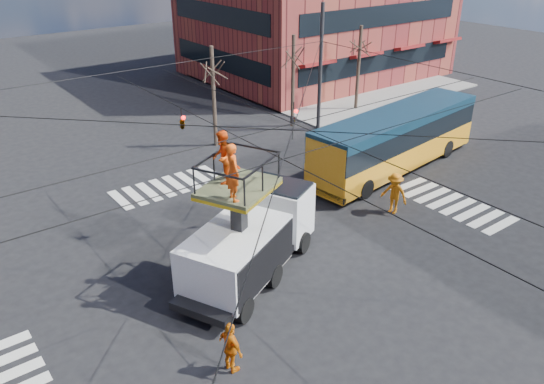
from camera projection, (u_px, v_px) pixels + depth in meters
The scene contains 11 objects.
ground at pixel (290, 277), 20.19m from camera, with size 120.00×120.00×0.00m, color black.
sidewalk_ne at pixel (327, 80), 46.52m from camera, with size 18.00×18.00×0.12m, color slate.
crosswalks at pixel (290, 277), 20.18m from camera, with size 22.40×22.40×0.02m, color silver, non-canonical shape.
overhead_network at pixel (283, 171), 18.54m from camera, with size 24.24×24.24×8.00m.
tree_a at pixel (212, 70), 30.50m from camera, with size 2.00×2.00×6.00m.
tree_b at pixel (293, 57), 33.73m from camera, with size 2.00×2.00×6.00m.
tree_c at pixel (360, 46), 36.97m from camera, with size 2.00×2.00×6.00m.
utility_truck at pixel (250, 227), 19.61m from camera, with size 7.30×5.12×5.98m.
city_bus at pixel (396, 138), 28.72m from camera, with size 12.12×4.01×3.20m.
worker_ground at pixel (231, 348), 15.52m from camera, with size 1.02×0.43×1.75m, color orange.
flagger at pixel (394, 193), 24.36m from camera, with size 1.28×0.74×1.99m, color orange.
Camera 1 is at (-10.56, -12.90, 11.85)m, focal length 35.00 mm.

